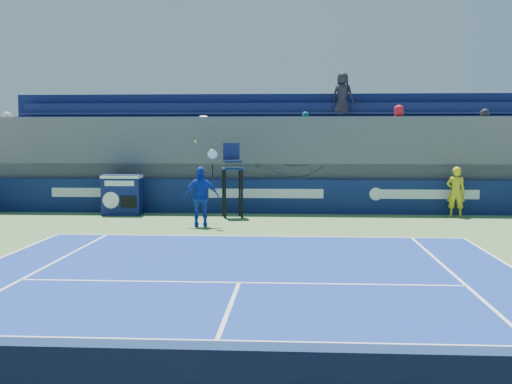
# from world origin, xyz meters

# --- Properties ---
(ball_person) EXTENTS (0.68, 0.51, 1.68)m
(ball_person) POSITION_xyz_m (6.38, 16.50, 0.85)
(ball_person) COLOR yellow
(ball_person) RESTS_ON apron
(back_hoarding) EXTENTS (20.40, 0.21, 1.20)m
(back_hoarding) POSITION_xyz_m (0.00, 17.10, 0.60)
(back_hoarding) COLOR #0D1B4C
(back_hoarding) RESTS_ON ground
(match_clock) EXTENTS (1.33, 0.75, 1.40)m
(match_clock) POSITION_xyz_m (-4.90, 16.39, 0.74)
(match_clock) COLOR #101752
(match_clock) RESTS_ON ground
(umpire_chair) EXTENTS (0.84, 0.84, 2.48)m
(umpire_chair) POSITION_xyz_m (-1.06, 15.94, 1.53)
(umpire_chair) COLOR black
(umpire_chair) RESTS_ON ground
(tennis_player) EXTENTS (1.10, 0.58, 2.57)m
(tennis_player) POSITION_xyz_m (-1.77, 13.68, 0.91)
(tennis_player) COLOR #1537AF
(tennis_player) RESTS_ON apron
(stadium_seating) EXTENTS (21.00, 4.05, 5.19)m
(stadium_seating) POSITION_xyz_m (-0.00, 19.15, 1.84)
(stadium_seating) COLOR #505055
(stadium_seating) RESTS_ON ground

